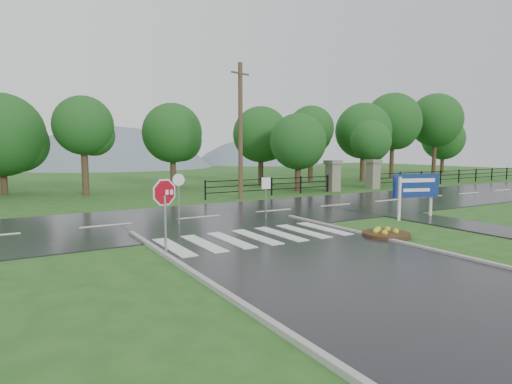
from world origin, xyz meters
TOP-DOWN VIEW (x-y plane):
  - ground at (0.00, 0.00)m, footprint 120.00×120.00m
  - main_road at (0.00, 10.00)m, footprint 90.00×8.00m
  - walkway at (8.50, 4.00)m, footprint 2.20×11.00m
  - crosswalk at (0.00, 5.00)m, footprint 6.50×2.80m
  - pillar_west at (13.00, 16.00)m, footprint 1.00×1.00m
  - pillar_east at (17.00, 16.00)m, footprint 1.00×1.00m
  - fence_west at (7.75, 16.00)m, footprint 9.58×0.08m
  - fence_east at (27.75, 16.00)m, footprint 20.58×0.08m
  - hills at (3.49, 65.00)m, footprint 102.00×48.00m
  - treeline at (1.00, 24.00)m, footprint 83.20×5.20m
  - stop_sign at (-3.52, 4.21)m, footprint 1.03×0.33m
  - estate_billboard at (8.19, 4.96)m, footprint 2.20×0.71m
  - flower_bed at (4.04, 2.84)m, footprint 1.65×1.65m
  - reg_sign_small at (2.39, 8.16)m, footprint 0.41×0.10m
  - reg_sign_round at (-1.36, 8.84)m, footprint 0.48×0.10m
  - utility_pole_east at (5.15, 15.50)m, footprint 1.42×0.52m
  - entrance_tree_left at (10.98, 17.50)m, footprint 4.05×4.05m
  - entrance_tree_right at (18.23, 17.50)m, footprint 3.27×3.27m

SIDE VIEW (x-z plane):
  - hills at x=3.49m, z-range -39.54..8.46m
  - ground at x=0.00m, z-range 0.00..0.00m
  - main_road at x=0.00m, z-range -0.02..0.02m
  - walkway at x=8.50m, z-range -0.02..0.02m
  - treeline at x=1.00m, z-range -5.00..5.00m
  - crosswalk at x=0.00m, z-range 0.05..0.07m
  - flower_bed at x=4.04m, z-range -0.04..0.29m
  - fence_west at x=7.75m, z-range 0.12..1.32m
  - fence_east at x=27.75m, z-range 0.14..1.34m
  - pillar_west at x=13.00m, z-range 0.06..2.30m
  - pillar_east at x=17.00m, z-range 0.06..2.30m
  - reg_sign_small at x=2.39m, z-range 0.41..2.26m
  - reg_sign_round at x=-1.36m, z-range 0.29..2.39m
  - estate_billboard at x=8.19m, z-range 0.37..2.36m
  - stop_sign at x=-3.52m, z-range 0.49..2.89m
  - entrance_tree_left at x=10.98m, z-range 0.76..6.36m
  - entrance_tree_right at x=18.23m, z-range 0.99..6.32m
  - utility_pole_east at x=5.15m, z-range 0.07..8.29m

